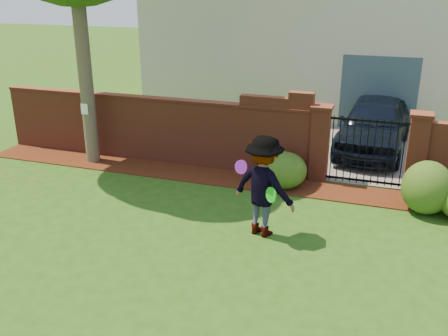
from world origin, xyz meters
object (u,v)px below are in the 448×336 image
(car, at_px, (373,127))
(frisbee_green, at_px, (271,195))
(frisbee_purple, at_px, (241,167))
(man, at_px, (262,187))

(car, distance_m, frisbee_green, 6.21)
(frisbee_purple, relative_size, frisbee_green, 0.94)
(man, relative_size, frisbee_purple, 7.23)
(frisbee_green, bearing_deg, frisbee_purple, 153.60)
(car, xyz_separation_m, frisbee_purple, (-2.15, -5.69, 0.56))
(frisbee_purple, bearing_deg, car, 69.31)
(man, xyz_separation_m, frisbee_purple, (-0.44, 0.06, 0.33))
(man, height_order, frisbee_purple, man)
(frisbee_green, bearing_deg, car, 76.24)
(car, height_order, frisbee_purple, car)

